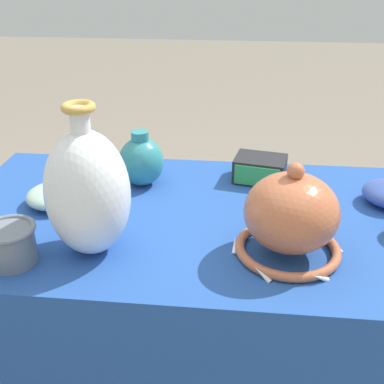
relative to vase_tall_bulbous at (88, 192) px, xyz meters
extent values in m
cylinder|color=#38383D|center=(-0.37, 0.48, -0.53)|extent=(0.04, 0.04, 0.70)
cylinder|color=#38383D|center=(0.80, 0.48, -0.53)|extent=(0.04, 0.04, 0.70)
cube|color=#38383D|center=(0.21, 0.19, -0.17)|extent=(1.27, 0.69, 0.03)
cube|color=#234C9E|center=(0.21, 0.19, -0.15)|extent=(1.29, 0.71, 0.01)
cube|color=#234C9E|center=(0.21, -0.17, -0.30)|extent=(1.29, 0.01, 0.29)
ellipsoid|color=white|center=(0.00, 0.00, 0.00)|extent=(0.19, 0.19, 0.29)
cylinder|color=white|center=(0.00, 0.00, 0.16)|extent=(0.04, 0.04, 0.05)
torus|color=gold|center=(0.00, 0.00, 0.19)|extent=(0.07, 0.07, 0.02)
torus|color=#BC6642|center=(0.44, 0.03, -0.14)|extent=(0.24, 0.24, 0.02)
ellipsoid|color=#BC6642|center=(0.44, 0.03, -0.04)|extent=(0.21, 0.21, 0.17)
sphere|color=#BC6642|center=(0.44, 0.03, 0.06)|extent=(0.04, 0.04, 0.04)
cone|color=white|center=(0.56, 0.03, -0.14)|extent=(0.01, 0.04, 0.03)
cone|color=white|center=(0.50, 0.14, -0.14)|extent=(0.04, 0.03, 0.03)
cone|color=white|center=(0.38, 0.14, -0.14)|extent=(0.04, 0.03, 0.03)
cone|color=white|center=(0.32, 0.03, -0.14)|extent=(0.01, 0.04, 0.03)
cone|color=white|center=(0.38, -0.07, -0.14)|extent=(0.04, 0.03, 0.03)
cone|color=white|center=(0.50, -0.07, -0.14)|extent=(0.04, 0.03, 0.03)
cube|color=#232328|center=(0.39, 0.42, -0.11)|extent=(0.17, 0.14, 0.07)
cube|color=green|center=(0.38, 0.36, -0.11)|extent=(0.13, 0.03, 0.06)
ellipsoid|color=teal|center=(0.04, 0.35, -0.08)|extent=(0.13, 0.13, 0.14)
cylinder|color=teal|center=(0.04, 0.35, 0.00)|extent=(0.05, 0.05, 0.02)
ellipsoid|color=#A8CCB7|center=(-0.17, 0.20, -0.12)|extent=(0.15, 0.15, 0.05)
cylinder|color=slate|center=(-0.16, -0.07, -0.11)|extent=(0.11, 0.11, 0.08)
torus|color=slate|center=(-0.16, -0.07, -0.06)|extent=(0.12, 0.12, 0.01)
camera|label=1|loc=(0.32, -0.90, 0.47)|focal=45.00mm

